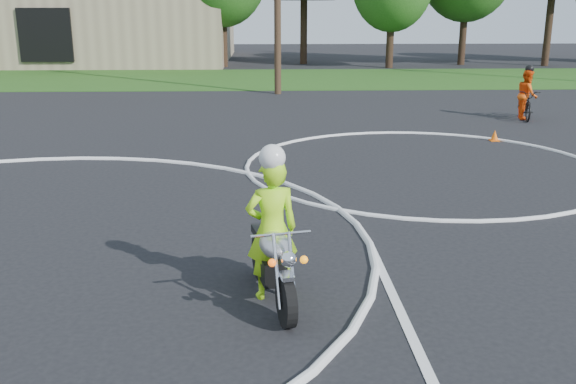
{
  "coord_description": "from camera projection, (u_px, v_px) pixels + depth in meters",
  "views": [
    {
      "loc": [
        4.4,
        -6.11,
        3.48
      ],
      "look_at": [
        4.72,
        2.16,
        1.1
      ],
      "focal_mm": 40.0,
      "sensor_mm": 36.0,
      "label": 1
    }
  ],
  "objects": [
    {
      "name": "traffic_cones",
      "position": [
        222.0,
        229.0,
        10.08
      ],
      "size": [
        17.12,
        13.12,
        0.3
      ],
      "color": "#ED5F0C",
      "rests_on": "ground"
    },
    {
      "name": "rider_primary_grp",
      "position": [
        272.0,
        225.0,
        7.78
      ],
      "size": [
        0.72,
        0.55,
        1.95
      ],
      "rotation": [
        0.0,
        0.0,
        0.21
      ],
      "color": "#A8F619",
      "rests_on": "ground"
    },
    {
      "name": "grass_strip",
      "position": [
        177.0,
        79.0,
        32.59
      ],
      "size": [
        120.0,
        10.0,
        0.02
      ],
      "primitive_type": "cube",
      "color": "#1E4714",
      "rests_on": "ground"
    },
    {
      "name": "course_markings",
      "position": [
        134.0,
        220.0,
        10.92
      ],
      "size": [
        19.05,
        19.05,
        0.12
      ],
      "color": "silver",
      "rests_on": "ground"
    },
    {
      "name": "primary_motorcycle",
      "position": [
        273.0,
        262.0,
        7.77
      ],
      "size": [
        0.71,
        1.98,
        1.05
      ],
      "rotation": [
        0.0,
        0.0,
        0.21
      ],
      "color": "black",
      "rests_on": "ground"
    },
    {
      "name": "rider_second_grp",
      "position": [
        526.0,
        100.0,
        20.7
      ],
      "size": [
        1.01,
        1.92,
        1.75
      ],
      "rotation": [
        0.0,
        0.0,
        -0.22
      ],
      "color": "black",
      "rests_on": "ground"
    }
  ]
}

